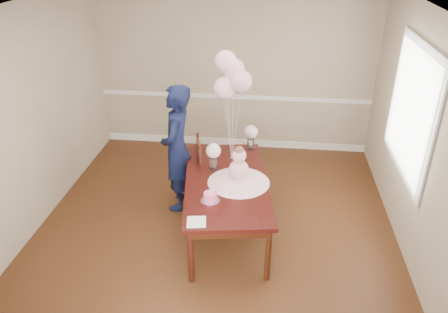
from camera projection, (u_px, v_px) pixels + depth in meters
floor at (215, 232)px, 5.51m from camera, size 4.50×5.00×0.00m
ceiling at (212, 9)px, 4.25m from camera, size 4.50×5.00×0.02m
wall_back at (234, 70)px, 7.08m from camera, size 4.50×0.02×2.70m
wall_front at (159, 305)px, 2.68m from camera, size 4.50×0.02×2.70m
wall_left at (23, 126)px, 5.10m from camera, size 0.02×5.00×2.70m
wall_right at (422, 145)px, 4.65m from camera, size 0.02×5.00×2.70m
chair_rail_trim at (234, 97)px, 7.28m from camera, size 4.50×0.02×0.07m
baseboard_trim at (233, 142)px, 7.67m from camera, size 4.50×0.02×0.12m
window_frame at (411, 110)px, 5.00m from camera, size 0.02×1.66×1.56m
window_blinds at (410, 110)px, 5.00m from camera, size 0.01×1.50×1.40m
dining_table_top at (226, 182)px, 5.22m from camera, size 1.25×2.06×0.05m
table_apron at (226, 187)px, 5.26m from camera, size 1.14×1.95×0.10m
table_leg_fl at (191, 256)px, 4.59m from camera, size 0.08×0.08×0.68m
table_leg_fr at (268, 254)px, 4.62m from camera, size 0.08×0.08×0.68m
table_leg_bl at (195, 172)px, 6.17m from camera, size 0.08×0.08×0.68m
table_leg_br at (252, 171)px, 6.19m from camera, size 0.08×0.08×0.68m
baby_skirt at (239, 179)px, 5.15m from camera, size 0.84×0.84×0.10m
baby_torso at (239, 169)px, 5.09m from camera, size 0.23×0.23×0.23m
baby_head at (239, 155)px, 5.01m from camera, size 0.16×0.16×0.16m
baby_hair at (239, 151)px, 4.98m from camera, size 0.12×0.12×0.12m
cake_platter at (210, 201)px, 4.82m from camera, size 0.24×0.24×0.01m
birthday_cake at (210, 197)px, 4.79m from camera, size 0.17×0.17×0.10m
cake_flower_a at (210, 192)px, 4.76m from camera, size 0.03×0.03×0.03m
cake_flower_b at (213, 191)px, 4.78m from camera, size 0.03×0.03×0.03m
rose_vase_near at (214, 163)px, 5.43m from camera, size 0.11×0.11×0.16m
roses_near at (213, 151)px, 5.35m from camera, size 0.18×0.18×0.18m
rose_vase_far at (251, 144)px, 5.92m from camera, size 0.11×0.11×0.16m
roses_far at (251, 132)px, 5.84m from camera, size 0.18×0.18×0.18m
napkin at (196, 222)px, 4.47m from camera, size 0.22×0.22×0.01m
balloon_weight at (232, 159)px, 5.68m from camera, size 0.04×0.04×0.02m
balloon_a at (224, 88)px, 5.23m from camera, size 0.27×0.27×0.27m
balloon_b at (241, 81)px, 5.15m from camera, size 0.27×0.27×0.27m
balloon_c at (234, 70)px, 5.23m from camera, size 0.27×0.27×0.27m
balloon_d at (226, 62)px, 5.20m from camera, size 0.27×0.27×0.27m
balloon_ribbon_a at (228, 130)px, 5.49m from camera, size 0.09×0.02×0.81m
balloon_ribbon_b at (236, 127)px, 5.45m from camera, size 0.11×0.04×0.91m
balloon_ribbon_c at (233, 121)px, 5.49m from camera, size 0.01×0.09×1.01m
balloon_ribbon_d at (229, 118)px, 5.47m from camera, size 0.09×0.09×1.10m
dining_chair_seat at (214, 175)px, 5.88m from camera, size 0.53×0.53×0.05m
chair_leg_fl at (203, 198)px, 5.81m from camera, size 0.05×0.05×0.42m
chair_leg_fr at (229, 196)px, 5.86m from camera, size 0.05×0.05×0.42m
chair_leg_bl at (201, 184)px, 6.12m from camera, size 0.05×0.05×0.42m
chair_leg_br at (225, 182)px, 6.17m from camera, size 0.05×0.05×0.42m
chair_back_post_l at (201, 164)px, 5.57m from camera, size 0.05×0.05×0.55m
chair_back_post_r at (198, 152)px, 5.88m from camera, size 0.05×0.05×0.55m
chair_slat_low at (200, 166)px, 5.78m from camera, size 0.13×0.39×0.05m
chair_slat_mid at (199, 155)px, 5.71m from camera, size 0.13×0.39×0.05m
chair_slat_top at (199, 144)px, 5.63m from camera, size 0.13×0.39×0.05m
woman at (177, 149)px, 5.66m from camera, size 0.43×0.63×1.72m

